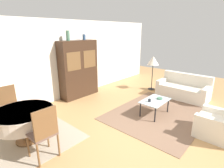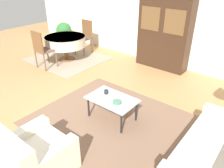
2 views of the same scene
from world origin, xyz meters
TOP-DOWN VIEW (x-y plane):
  - ground_plane at (0.00, 0.00)m, footprint 14.00×14.00m
  - wall_back at (0.00, 3.63)m, footprint 10.00×0.06m
  - area_rug at (1.19, 0.44)m, footprint 2.93×2.38m
  - dining_rug at (-1.98, 2.05)m, footprint 2.14×1.93m
  - couch at (2.99, 0.43)m, footprint 0.87×1.72m
  - armchair at (1.04, -1.11)m, footprint 0.81×0.83m
  - coffee_table at (1.07, 0.53)m, footprint 0.90×0.58m
  - display_cabinet at (0.61, 3.36)m, footprint 1.43×0.45m
  - dining_table at (-1.94, 2.00)m, footprint 1.22×1.22m
  - dining_chair_near at (-1.94, 1.16)m, footprint 0.44×0.44m
  - dining_chair_far at (-1.94, 2.84)m, footprint 0.44×0.44m
  - cup at (0.87, 0.60)m, footprint 0.08×0.08m
  - bowl at (1.23, 0.47)m, footprint 0.16×0.16m
  - potted_plant at (-3.29, 3.07)m, footprint 0.57×0.57m

SIDE VIEW (x-z plane):
  - ground_plane at x=0.00m, z-range 0.00..0.00m
  - area_rug at x=1.19m, z-range 0.00..0.01m
  - dining_rug at x=-1.98m, z-range 0.00..0.01m
  - couch at x=2.99m, z-range -0.12..0.72m
  - armchair at x=1.04m, z-range -0.10..0.71m
  - coffee_table at x=1.07m, z-range 0.18..0.62m
  - potted_plant at x=-3.29m, z-range 0.06..0.84m
  - bowl at x=1.23m, z-range 0.45..0.49m
  - cup at x=0.87m, z-range 0.45..0.52m
  - dining_table at x=-1.94m, z-range 0.22..0.96m
  - dining_chair_near at x=-1.94m, z-range 0.08..1.14m
  - dining_chair_far at x=-1.94m, z-range 0.08..1.14m
  - display_cabinet at x=0.61m, z-range 0.00..2.02m
  - wall_back at x=0.00m, z-range 0.00..2.70m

